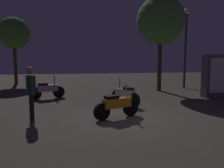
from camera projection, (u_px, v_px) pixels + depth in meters
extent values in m
plane|color=#4C443D|center=(127.00, 119.00, 7.25)|extent=(40.00, 40.00, 0.00)
cylinder|color=black|center=(102.00, 112.00, 7.04)|extent=(0.56, 0.30, 0.56)
cylinder|color=black|center=(131.00, 108.00, 7.60)|extent=(0.56, 0.30, 0.56)
cube|color=orange|center=(117.00, 103.00, 7.29)|extent=(0.99, 0.64, 0.30)
cube|color=black|center=(112.00, 97.00, 7.17)|extent=(0.50, 0.39, 0.10)
cylinder|color=gray|center=(126.00, 90.00, 7.43)|extent=(0.08, 0.08, 0.45)
sphere|color=#F2EABF|center=(128.00, 100.00, 7.52)|extent=(0.12, 0.12, 0.12)
cylinder|color=black|center=(35.00, 94.00, 10.47)|extent=(0.56, 0.29, 0.56)
cylinder|color=black|center=(59.00, 92.00, 10.99)|extent=(0.56, 0.29, 0.56)
cube|color=#C68CB7|center=(47.00, 88.00, 10.70)|extent=(1.00, 0.61, 0.30)
cube|color=black|center=(43.00, 84.00, 10.58)|extent=(0.50, 0.38, 0.10)
cylinder|color=gray|center=(54.00, 80.00, 10.83)|extent=(0.08, 0.08, 0.45)
sphere|color=#F2EABF|center=(57.00, 86.00, 10.91)|extent=(0.12, 0.12, 0.12)
cylinder|color=black|center=(134.00, 100.00, 8.91)|extent=(0.36, 0.54, 0.56)
cylinder|color=black|center=(117.00, 96.00, 9.77)|extent=(0.36, 0.54, 0.56)
cube|color=beige|center=(125.00, 93.00, 9.32)|extent=(0.73, 0.97, 0.30)
cube|color=black|center=(128.00, 88.00, 9.14)|extent=(0.43, 0.50, 0.10)
cylinder|color=gray|center=(120.00, 83.00, 9.54)|extent=(0.08, 0.08, 0.45)
sphere|color=#F2EABF|center=(118.00, 90.00, 9.66)|extent=(0.12, 0.12, 0.12)
cylinder|color=black|center=(31.00, 107.00, 7.16)|extent=(0.12, 0.12, 0.81)
cylinder|color=black|center=(32.00, 108.00, 7.02)|extent=(0.12, 0.12, 0.81)
cube|color=#1E3F2D|center=(31.00, 85.00, 7.00)|extent=(0.35, 0.42, 0.61)
sphere|color=#9E7251|center=(30.00, 71.00, 6.95)|extent=(0.23, 0.23, 0.23)
cylinder|color=#1E3F2D|center=(29.00, 83.00, 7.21)|extent=(0.15, 0.20, 0.55)
cylinder|color=#1E3F2D|center=(32.00, 85.00, 6.79)|extent=(0.15, 0.20, 0.55)
cylinder|color=#38383D|center=(185.00, 51.00, 14.27)|extent=(0.14, 0.14, 4.65)
sphere|color=#F9E59E|center=(187.00, 11.00, 13.98)|extent=(0.36, 0.36, 0.36)
cylinder|color=#4C331E|center=(15.00, 64.00, 16.51)|extent=(0.24, 0.24, 2.88)
sphere|color=#477A38|center=(14.00, 33.00, 16.24)|extent=(2.27, 2.27, 2.27)
cylinder|color=#4C331E|center=(160.00, 65.00, 13.12)|extent=(0.24, 0.24, 3.08)
sphere|color=#568C42|center=(161.00, 20.00, 12.82)|extent=(2.74, 2.74, 2.74)
cube|color=#595960|center=(218.00, 76.00, 11.14)|extent=(1.64, 0.65, 2.10)
cube|color=white|center=(222.00, 75.00, 10.87)|extent=(1.34, 0.17, 1.68)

